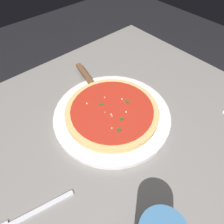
# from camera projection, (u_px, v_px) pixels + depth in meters

# --- Properties ---
(ground_plane) EXTENTS (5.00, 5.00, 0.00)m
(ground_plane) POSITION_uv_depth(u_px,v_px,m) (110.00, 202.00, 1.19)
(ground_plane) COLOR black
(restaurant_table) EXTENTS (1.03, 0.84, 0.74)m
(restaurant_table) POSITION_uv_depth(u_px,v_px,m) (110.00, 148.00, 0.73)
(restaurant_table) COLOR black
(restaurant_table) RESTS_ON ground_plane
(serving_plate) EXTENTS (0.37, 0.37, 0.01)m
(serving_plate) POSITION_uv_depth(u_px,v_px,m) (112.00, 115.00, 0.65)
(serving_plate) COLOR white
(serving_plate) RESTS_ON restaurant_table
(pizza) EXTENTS (0.29, 0.29, 0.02)m
(pizza) POSITION_uv_depth(u_px,v_px,m) (112.00, 111.00, 0.63)
(pizza) COLOR #DBB26B
(pizza) RESTS_ON serving_plate
(pizza_server) EXTENTS (0.09, 0.22, 0.01)m
(pizza_server) POSITION_uv_depth(u_px,v_px,m) (89.00, 81.00, 0.73)
(pizza_server) COLOR silver
(pizza_server) RESTS_ON serving_plate
(fork) EXTENTS (0.19, 0.06, 0.00)m
(fork) POSITION_uv_depth(u_px,v_px,m) (29.00, 215.00, 0.46)
(fork) COLOR silver
(fork) RESTS_ON restaurant_table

